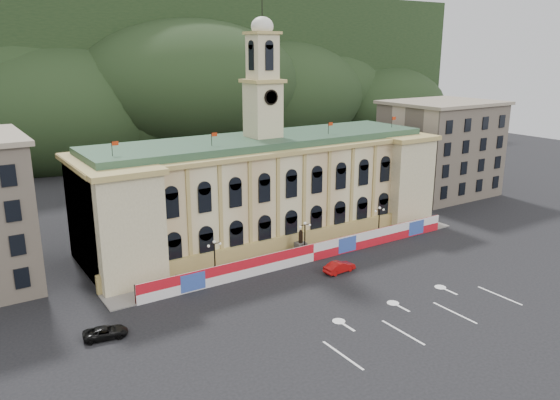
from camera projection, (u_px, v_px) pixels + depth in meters
ground at (390, 301)px, 63.23m from camera, size 260.00×260.00×0.00m
lane_markings at (422, 318)px, 59.19m from camera, size 26.00×10.00×0.02m
hill_ridge at (93, 81)px, 156.63m from camera, size 230.00×80.00×64.00m
city_hall at (265, 187)px, 83.47m from camera, size 56.20×17.60×37.10m
side_building_right at (440, 148)px, 108.38m from camera, size 21.00×17.00×18.60m
hoarding_fence at (313, 252)px, 75.10m from camera, size 50.00×0.44×2.50m
pavement at (302, 254)px, 77.55m from camera, size 56.00×5.50×0.16m
statue at (301, 247)px, 77.46m from camera, size 1.40×1.40×3.72m
lamp_left at (215, 256)px, 68.78m from camera, size 1.96×0.44×5.15m
lamp_center at (305, 236)px, 76.15m from camera, size 1.96×0.44×5.15m
lamp_right at (379, 220)px, 83.52m from camera, size 1.96×0.44×5.15m
red_sedan at (339, 267)px, 71.35m from camera, size 2.16×4.70×1.48m
black_suv at (106, 332)px, 55.05m from camera, size 3.65×5.17×1.23m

